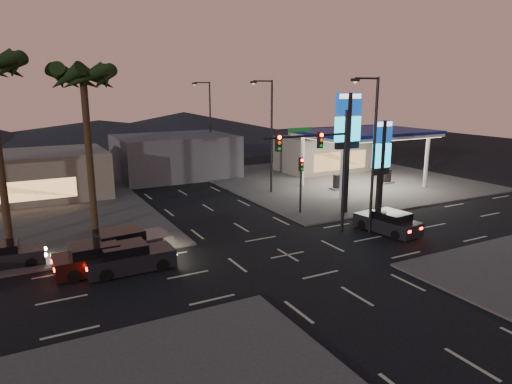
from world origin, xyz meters
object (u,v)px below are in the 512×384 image
pylon_sign_short (382,152)px  suv_station (388,223)px  gas_station (365,134)px  car_lane_a_front (129,258)px  car_lane_a_mid (100,258)px  car_lane_b_front (124,245)px  traffic_signal_mast (323,156)px  car_lane_b_mid (3,256)px  pylon_sign_tall (348,129)px

pylon_sign_short → suv_station: bearing=-125.9°
gas_station → suv_station: size_ratio=2.69×
suv_station → car_lane_a_front: bearing=174.6°
gas_station → car_lane_a_mid: size_ratio=2.54×
car_lane_b_front → traffic_signal_mast: bearing=-9.6°
pylon_sign_short → car_lane_a_mid: 21.31m
pylon_sign_short → car_lane_b_mid: (-25.30, 1.11, -4.04)m
pylon_sign_short → suv_station: 6.39m
pylon_sign_tall → car_lane_b_mid: pylon_sign_tall is taller
pylon_sign_tall → traffic_signal_mast: bearing=-143.5°
pylon_sign_tall → suv_station: pylon_sign_tall is taller
traffic_signal_mast → car_lane_b_front: 13.00m
car_lane_a_mid → car_lane_b_front: 2.10m
pylon_sign_short → car_lane_b_front: size_ratio=1.36×
gas_station → car_lane_b_front: bearing=-161.8°
car_lane_b_front → pylon_sign_tall: bearing=5.0°
pylon_sign_tall → traffic_signal_mast: 6.02m
car_lane_a_front → car_lane_b_front: (0.23, 2.02, 0.06)m
car_lane_b_front → gas_station: bearing=18.2°
car_lane_b_mid → pylon_sign_tall: bearing=-0.3°
car_lane_a_front → car_lane_a_mid: size_ratio=0.97×
gas_station → pylon_sign_tall: bearing=-139.1°
car_lane_a_mid → gas_station: bearing=19.9°
pylon_sign_short → car_lane_a_front: size_ratio=1.50×
car_lane_a_mid → car_lane_b_front: size_ratio=0.93×
car_lane_a_mid → car_lane_b_mid: car_lane_a_mid is taller
car_lane_b_mid → car_lane_a_front: bearing=-31.9°
pylon_sign_tall → car_lane_b_front: bearing=-175.0°
car_lane_a_front → suv_station: bearing=-5.4°
pylon_sign_short → traffic_signal_mast: size_ratio=0.88×
traffic_signal_mast → car_lane_b_mid: size_ratio=1.93×
pylon_sign_tall → car_lane_a_front: 18.28m
pylon_sign_tall → car_lane_a_front: bearing=-168.4°
pylon_sign_tall → suv_station: (-0.43, -5.05, -5.72)m
traffic_signal_mast → car_lane_a_front: size_ratio=1.72×
traffic_signal_mast → car_lane_b_front: size_ratio=1.55×
gas_station → suv_station: gas_station is taller
car_lane_a_mid → suv_station: size_ratio=1.06×
car_lane_b_front → car_lane_b_mid: bearing=165.3°
suv_station → car_lane_b_mid: bearing=167.0°
traffic_signal_mast → car_lane_a_front: bearing=179.9°
traffic_signal_mast → suv_station: (4.32, -1.54, -4.55)m
suv_station → gas_station: bearing=55.5°
car_lane_a_mid → traffic_signal_mast: bearing=-2.8°
pylon_sign_tall → car_lane_b_front: 17.76m
traffic_signal_mast → car_lane_a_front: 13.08m
car_lane_a_front → car_lane_a_mid: (-1.35, 0.64, 0.02)m
car_lane_b_front → car_lane_b_mid: car_lane_b_front is taller
pylon_sign_short → car_lane_a_mid: size_ratio=1.46×
car_lane_b_front → car_lane_a_mid: bearing=-138.7°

